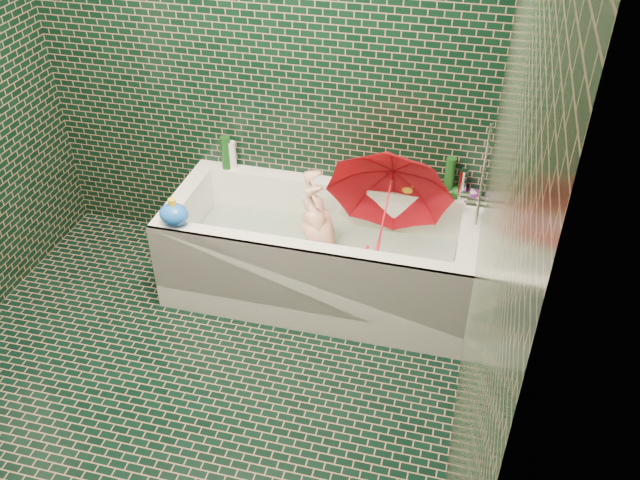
% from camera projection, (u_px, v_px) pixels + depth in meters
% --- Properties ---
extents(floor, '(2.80, 2.80, 0.00)m').
position_uv_depth(floor, '(178.00, 406.00, 3.28)').
color(floor, black).
rests_on(floor, ground).
extents(wall_back, '(2.80, 0.00, 2.80)m').
position_uv_depth(wall_back, '(257.00, 54.00, 3.64)').
color(wall_back, black).
rests_on(wall_back, floor).
extents(wall_right, '(0.00, 2.80, 2.80)m').
position_uv_depth(wall_right, '(488.00, 236.00, 2.28)').
color(wall_right, black).
rests_on(wall_right, floor).
extents(bathtub, '(1.70, 0.75, 0.55)m').
position_uv_depth(bathtub, '(320.00, 263.00, 3.86)').
color(bathtub, white).
rests_on(bathtub, floor).
extents(bath_mat, '(1.35, 0.47, 0.01)m').
position_uv_depth(bath_mat, '(320.00, 268.00, 3.90)').
color(bath_mat, green).
rests_on(bath_mat, bathtub).
extents(water, '(1.48, 0.53, 0.00)m').
position_uv_depth(water, '(320.00, 248.00, 3.82)').
color(water, silver).
rests_on(water, bathtub).
extents(faucet, '(0.18, 0.19, 0.55)m').
position_uv_depth(faucet, '(478.00, 198.00, 3.37)').
color(faucet, silver).
rests_on(faucet, wall_right).
extents(child, '(0.95, 0.53, 0.36)m').
position_uv_depth(child, '(325.00, 247.00, 3.81)').
color(child, '#F0AF96').
rests_on(child, bathtub).
extents(umbrella, '(0.85, 0.91, 0.99)m').
position_uv_depth(umbrella, '(386.00, 210.00, 3.58)').
color(umbrella, red).
rests_on(umbrella, bathtub).
extents(soap_bottle_a, '(0.12, 0.12, 0.25)m').
position_uv_depth(soap_bottle_a, '(474.00, 202.00, 3.74)').
color(soap_bottle_a, white).
rests_on(soap_bottle_a, bathtub).
extents(soap_bottle_b, '(0.11, 0.11, 0.20)m').
position_uv_depth(soap_bottle_b, '(472.00, 203.00, 3.74)').
color(soap_bottle_b, '#591E72').
rests_on(soap_bottle_b, bathtub).
extents(soap_bottle_c, '(0.16, 0.16, 0.17)m').
position_uv_depth(soap_bottle_c, '(453.00, 200.00, 3.77)').
color(soap_bottle_c, '#124015').
rests_on(soap_bottle_c, bathtub).
extents(bottle_right_tall, '(0.06, 0.06, 0.24)m').
position_uv_depth(bottle_right_tall, '(449.00, 177.00, 3.73)').
color(bottle_right_tall, '#124015').
rests_on(bottle_right_tall, bathtub).
extents(bottle_right_pump, '(0.06, 0.06, 0.18)m').
position_uv_depth(bottle_right_pump, '(462.00, 184.00, 3.73)').
color(bottle_right_pump, silver).
rests_on(bottle_right_pump, bathtub).
extents(bottle_left_tall, '(0.06, 0.06, 0.20)m').
position_uv_depth(bottle_left_tall, '(226.00, 153.00, 4.00)').
color(bottle_left_tall, '#124015').
rests_on(bottle_left_tall, bathtub).
extents(bottle_left_short, '(0.05, 0.05, 0.17)m').
position_uv_depth(bottle_left_short, '(232.00, 155.00, 4.01)').
color(bottle_left_short, white).
rests_on(bottle_left_short, bathtub).
extents(rubber_duck, '(0.11, 0.08, 0.09)m').
position_uv_depth(rubber_duck, '(409.00, 188.00, 3.79)').
color(rubber_duck, yellow).
rests_on(rubber_duck, bathtub).
extents(bath_toy, '(0.20, 0.18, 0.15)m').
position_uv_depth(bath_toy, '(174.00, 214.00, 3.53)').
color(bath_toy, blue).
rests_on(bath_toy, bathtub).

